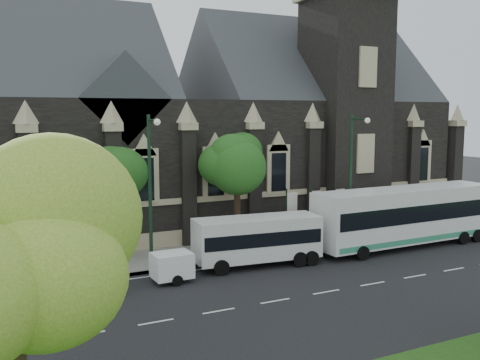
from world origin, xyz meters
TOP-DOWN VIEW (x-y plane):
  - ground at (0.00, 0.00)m, footprint 160.00×160.00m
  - sidewalk at (0.00, 9.50)m, footprint 80.00×5.00m
  - museum at (5.12, 18.78)m, footprint 40.00×17.70m
  - tree_park_near at (-11.77, -8.77)m, footprint 4.42×4.42m
  - tree_walk_right at (3.21, 10.71)m, footprint 4.08×4.08m
  - tree_walk_left at (-5.80, 10.70)m, footprint 3.91×3.91m
  - street_lamp_near at (10.00, 7.09)m, footprint 0.36×1.88m
  - street_lamp_mid at (-4.00, 7.09)m, footprint 0.36×1.88m
  - banner_flag_left at (6.29, 9.00)m, footprint 0.90×0.10m
  - banner_flag_center at (8.29, 9.00)m, footprint 0.90×0.10m
  - banner_flag_right at (10.29, 9.00)m, footprint 0.90×0.10m
  - tour_coach at (13.28, 5.46)m, footprint 13.84×3.39m
  - shuttle_bus at (2.11, 5.84)m, footprint 7.77×3.30m
  - box_trailer at (-3.54, 5.03)m, footprint 3.03×1.78m
  - sedan at (-8.89, 4.93)m, footprint 4.85×1.97m

SIDE VIEW (x-z plane):
  - ground at x=0.00m, z-range 0.00..0.00m
  - sidewalk at x=0.00m, z-range 0.00..0.15m
  - sedan at x=-8.89m, z-range 0.00..1.56m
  - box_trailer at x=-3.54m, z-range 0.11..1.71m
  - shuttle_bus at x=2.11m, z-range 0.23..3.15m
  - tour_coach at x=13.28m, z-range 0.17..4.19m
  - banner_flag_left at x=6.29m, z-range 0.38..4.38m
  - banner_flag_center at x=8.29m, z-range 0.38..4.38m
  - banner_flag_right at x=10.29m, z-range 0.38..4.38m
  - street_lamp_near at x=10.00m, z-range 0.61..9.61m
  - street_lamp_mid at x=-4.00m, z-range 0.61..9.61m
  - tree_walk_left at x=-5.80m, z-range 1.91..9.55m
  - tree_walk_right at x=3.21m, z-range 1.92..9.72m
  - tree_park_near at x=-11.77m, z-range 2.14..10.70m
  - museum at x=5.12m, z-range -6.78..23.12m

